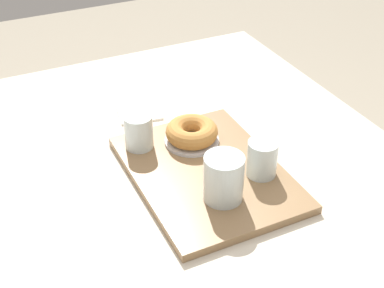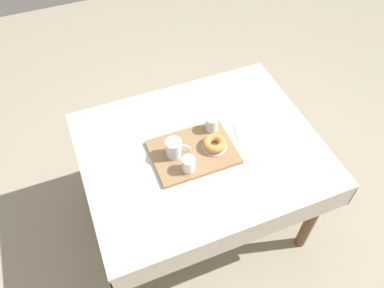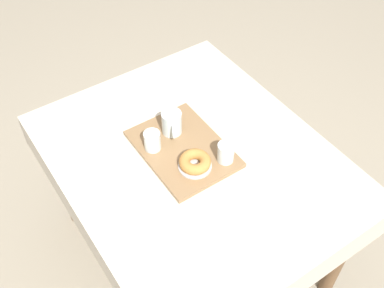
% 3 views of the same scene
% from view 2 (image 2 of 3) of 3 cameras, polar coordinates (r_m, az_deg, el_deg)
% --- Properties ---
extents(ground_plane, '(6.00, 6.00, 0.00)m').
position_cam_2_polar(ground_plane, '(2.57, 1.11, -10.86)').
color(ground_plane, gray).
extents(dining_table, '(1.23, 1.00, 0.73)m').
position_cam_2_polar(dining_table, '(2.04, 1.37, -2.36)').
color(dining_table, beige).
rests_on(dining_table, ground).
extents(serving_tray, '(0.42, 0.31, 0.02)m').
position_cam_2_polar(serving_tray, '(1.93, 0.16, -1.19)').
color(serving_tray, olive).
rests_on(serving_tray, dining_table).
extents(tea_mug_left, '(0.12, 0.08, 0.10)m').
position_cam_2_polar(tea_mug_left, '(1.87, -2.71, -0.72)').
color(tea_mug_left, silver).
rests_on(tea_mug_left, serving_tray).
extents(water_glass_near, '(0.07, 0.07, 0.08)m').
position_cam_2_polar(water_glass_near, '(1.99, 3.01, 2.97)').
color(water_glass_near, silver).
rests_on(water_glass_near, serving_tray).
extents(water_glass_far, '(0.07, 0.07, 0.08)m').
position_cam_2_polar(water_glass_far, '(1.82, -0.53, -3.17)').
color(water_glass_far, silver).
rests_on(water_glass_far, serving_tray).
extents(donut_plate_left, '(0.13, 0.13, 0.01)m').
position_cam_2_polar(donut_plate_left, '(1.93, 3.38, -0.36)').
color(donut_plate_left, silver).
rests_on(donut_plate_left, serving_tray).
extents(sugar_donut_left, '(0.12, 0.12, 0.04)m').
position_cam_2_polar(sugar_donut_left, '(1.91, 3.41, 0.11)').
color(sugar_donut_left, '#BC7F3D').
rests_on(sugar_donut_left, donut_plate_left).
extents(paper_napkin, '(0.15, 0.13, 0.01)m').
position_cam_2_polar(paper_napkin, '(2.05, 8.39, 2.11)').
color(paper_napkin, white).
rests_on(paper_napkin, dining_table).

